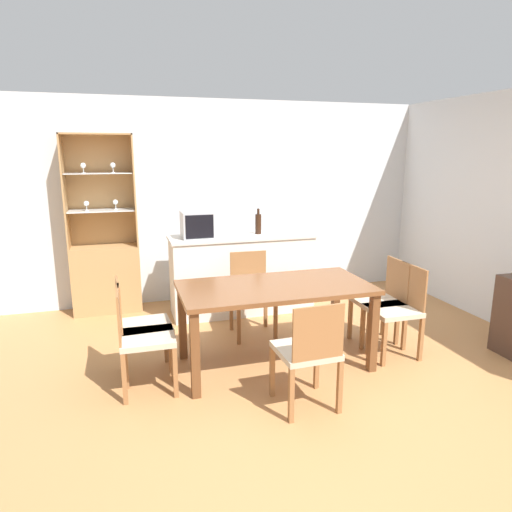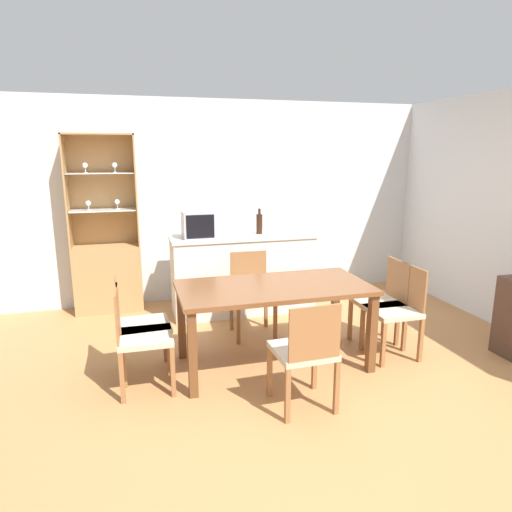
{
  "view_description": "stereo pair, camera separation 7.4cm",
  "coord_description": "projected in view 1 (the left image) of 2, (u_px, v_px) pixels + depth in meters",
  "views": [
    {
      "loc": [
        -1.42,
        -3.2,
        1.91
      ],
      "look_at": [
        -0.11,
        1.2,
        0.85
      ],
      "focal_mm": 32.0,
      "sensor_mm": 36.0,
      "label": 1
    },
    {
      "loc": [
        -1.35,
        -3.22,
        1.91
      ],
      "look_at": [
        -0.11,
        1.2,
        0.85
      ],
      "focal_mm": 32.0,
      "sensor_mm": 36.0,
      "label": 2
    }
  ],
  "objects": [
    {
      "name": "dining_chair_side_left_near",
      "position": [
        142.0,
        337.0,
        3.65
      ],
      "size": [
        0.43,
        0.43,
        0.87
      ],
      "rotation": [
        0.0,
        0.0,
        -1.59
      ],
      "color": "#C1B299",
      "rests_on": "ground_plane"
    },
    {
      "name": "wine_bottle",
      "position": [
        258.0,
        223.0,
        5.46
      ],
      "size": [
        0.07,
        0.07,
        0.31
      ],
      "color": "black",
      "rests_on": "kitchen_counter"
    },
    {
      "name": "microwave",
      "position": [
        203.0,
        224.0,
        5.24
      ],
      "size": [
        0.49,
        0.34,
        0.3
      ],
      "color": "#B7BABF",
      "rests_on": "kitchen_counter"
    },
    {
      "name": "dining_chair_side_left_far",
      "position": [
        140.0,
        326.0,
        3.89
      ],
      "size": [
        0.45,
        0.45,
        0.87
      ],
      "rotation": [
        0.0,
        0.0,
        -1.52
      ],
      "color": "#C1B299",
      "rests_on": "ground_plane"
    },
    {
      "name": "dining_chair_head_near",
      "position": [
        308.0,
        352.0,
        3.39
      ],
      "size": [
        0.44,
        0.44,
        0.87
      ],
      "rotation": [
        0.0,
        0.0,
        0.03
      ],
      "color": "#C1B299",
      "rests_on": "ground_plane"
    },
    {
      "name": "display_cabinet",
      "position": [
        106.0,
        264.0,
        5.49
      ],
      "size": [
        0.79,
        0.37,
        2.11
      ],
      "color": "tan",
      "rests_on": "ground_plane"
    },
    {
      "name": "ground_plane",
      "position": [
        309.0,
        385.0,
        3.81
      ],
      "size": [
        18.0,
        18.0,
        0.0
      ],
      "primitive_type": "plane",
      "color": "#B27A47"
    },
    {
      "name": "dining_chair_side_right_near",
      "position": [
        397.0,
        309.0,
        4.3
      ],
      "size": [
        0.43,
        0.43,
        0.87
      ],
      "rotation": [
        0.0,
        0.0,
        1.57
      ],
      "color": "#C1B299",
      "rests_on": "ground_plane"
    },
    {
      "name": "dining_table",
      "position": [
        275.0,
        295.0,
        4.05
      ],
      "size": [
        1.69,
        0.86,
        0.75
      ],
      "color": "brown",
      "rests_on": "ground_plane"
    },
    {
      "name": "dining_chair_head_far",
      "position": [
        252.0,
        293.0,
        4.81
      ],
      "size": [
        0.45,
        0.45,
        0.87
      ],
      "rotation": [
        0.0,
        0.0,
        3.1
      ],
      "color": "#C1B299",
      "rests_on": "ground_plane"
    },
    {
      "name": "dining_chair_side_right_far",
      "position": [
        382.0,
        301.0,
        4.54
      ],
      "size": [
        0.44,
        0.44,
        0.87
      ],
      "rotation": [
        0.0,
        0.0,
        1.55
      ],
      "color": "#C1B299",
      "rests_on": "ground_plane"
    },
    {
      "name": "kitchen_counter",
      "position": [
        242.0,
        274.0,
        5.5
      ],
      "size": [
        1.71,
        0.55,
        0.94
      ],
      "color": "silver",
      "rests_on": "ground_plane"
    },
    {
      "name": "wall_back",
      "position": [
        233.0,
        201.0,
        5.98
      ],
      "size": [
        6.8,
        0.06,
        2.55
      ],
      "color": "silver",
      "rests_on": "ground_plane"
    }
  ]
}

